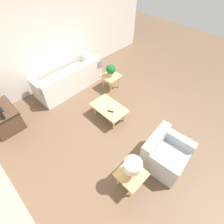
{
  "coord_description": "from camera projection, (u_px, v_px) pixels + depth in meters",
  "views": [
    {
      "loc": [
        -1.78,
        2.47,
        3.7
      ],
      "look_at": [
        0.28,
        0.43,
        0.55
      ],
      "focal_mm": 28.0,
      "sensor_mm": 36.0,
      "label": 1
    }
  ],
  "objects": [
    {
      "name": "ground_plane",
      "position": [
        131.0,
        123.0,
        4.76
      ],
      "size": [
        14.0,
        14.0,
        0.0
      ],
      "primitive_type": "plane",
      "color": "brown"
    },
    {
      "name": "wall_right",
      "position": [
        57.0,
        38.0,
        5.23
      ],
      "size": [
        0.12,
        7.2,
        2.7
      ],
      "color": "silver",
      "rests_on": "ground_plane"
    },
    {
      "name": "sofa",
      "position": [
        69.0,
        80.0,
        5.54
      ],
      "size": [
        0.93,
        2.17,
        0.81
      ],
      "rotation": [
        0.0,
        0.0,
        1.61
      ],
      "color": "silver",
      "rests_on": "ground_plane"
    },
    {
      "name": "armchair",
      "position": [
        164.0,
        154.0,
        3.77
      ],
      "size": [
        0.9,
        0.96,
        0.76
      ],
      "rotation": [
        0.0,
        0.0,
        -1.48
      ],
      "color": "#A8ADB2",
      "rests_on": "ground_plane"
    },
    {
      "name": "coffee_table",
      "position": [
        109.0,
        108.0,
        4.64
      ],
      "size": [
        0.94,
        0.59,
        0.39
      ],
      "color": "tan",
      "rests_on": "ground_plane"
    },
    {
      "name": "side_table_plant",
      "position": [
        111.0,
        78.0,
        5.48
      ],
      "size": [
        0.52,
        0.52,
        0.47
      ],
      "color": "tan",
      "rests_on": "ground_plane"
    },
    {
      "name": "side_table_lamp",
      "position": [
        131.0,
        175.0,
        3.36
      ],
      "size": [
        0.52,
        0.52,
        0.47
      ],
      "color": "tan",
      "rests_on": "ground_plane"
    },
    {
      "name": "tv_stand_chest",
      "position": [
        4.0,
        117.0,
        4.48
      ],
      "size": [
        0.91,
        0.66,
        0.58
      ],
      "color": "#4C3323",
      "rests_on": "ground_plane"
    },
    {
      "name": "potted_plant",
      "position": [
        111.0,
        70.0,
        5.26
      ],
      "size": [
        0.3,
        0.3,
        0.38
      ],
      "color": "#B2ADA3",
      "rests_on": "side_table_plant"
    },
    {
      "name": "table_lamp",
      "position": [
        133.0,
        166.0,
        3.07
      ],
      "size": [
        0.33,
        0.33,
        0.45
      ],
      "color": "red",
      "rests_on": "side_table_lamp"
    },
    {
      "name": "remote_control",
      "position": [
        110.0,
        111.0,
        4.49
      ],
      "size": [
        0.16,
        0.11,
        0.02
      ],
      "color": "black",
      "rests_on": "coffee_table"
    }
  ]
}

